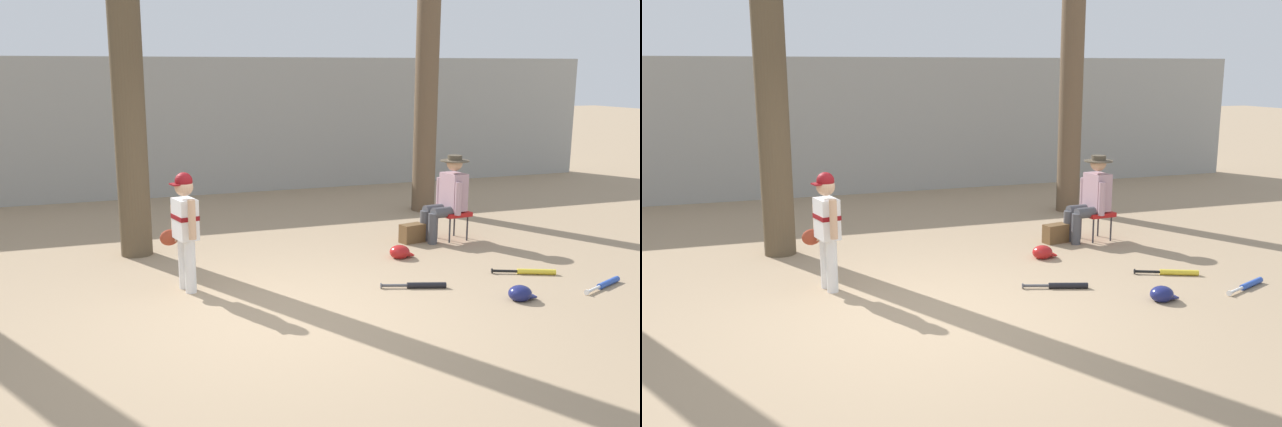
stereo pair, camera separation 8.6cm
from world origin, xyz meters
TOP-DOWN VIEW (x-y plane):
  - ground_plane at (0.00, 0.00)m, footprint 60.00×60.00m
  - concrete_back_wall at (0.00, 7.03)m, footprint 18.00×0.36m
  - tree_near_player at (-1.14, 2.89)m, footprint 0.63×0.63m
  - tree_behind_spectator at (3.72, 4.15)m, footprint 0.63×0.63m
  - young_ballplayer at (-0.76, 1.20)m, footprint 0.41×0.57m
  - folding_stool at (3.15, 2.21)m, footprint 0.44×0.44m
  - seated_spectator at (3.05, 2.20)m, footprint 0.67×0.54m
  - handbag_beside_stool at (2.54, 2.24)m, footprint 0.37×0.25m
  - bat_blue_youth at (3.66, -0.26)m, footprint 0.70×0.34m
  - bat_yellow_trainer at (3.16, 0.41)m, footprint 0.70×0.36m
  - bat_black_composite at (1.70, 0.38)m, footprint 0.71×0.29m
  - batting_helmet_red at (2.02, 1.57)m, footprint 0.31×0.24m
  - batting_helmet_navy at (2.48, -0.32)m, footprint 0.30×0.23m

SIDE VIEW (x-z plane):
  - ground_plane at x=0.00m, z-range 0.00..0.00m
  - bat_blue_youth at x=3.66m, z-range 0.00..0.07m
  - bat_yellow_trainer at x=3.16m, z-range 0.00..0.07m
  - bat_black_composite at x=1.70m, z-range 0.00..0.07m
  - batting_helmet_navy at x=2.48m, z-range -0.01..0.16m
  - batting_helmet_red at x=2.02m, z-range -0.01..0.17m
  - handbag_beside_stool at x=2.54m, z-range 0.00..0.26m
  - folding_stool at x=3.15m, z-range 0.16..0.57m
  - seated_spectator at x=3.05m, z-range 0.04..1.24m
  - young_ballplayer at x=-0.76m, z-range 0.09..1.40m
  - concrete_back_wall at x=0.00m, z-range 0.00..2.58m
  - tree_behind_spectator at x=3.72m, z-range -0.33..4.35m
  - tree_near_player at x=-1.14m, z-range -0.33..6.13m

